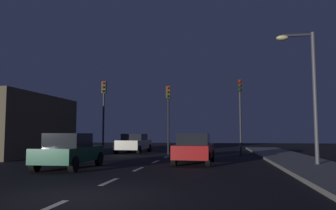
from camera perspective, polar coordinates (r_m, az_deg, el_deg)
ground_plane at (r=15.16m, az=-4.51°, el=-10.65°), size 80.00×80.00×0.00m
sidewalk_curb_right at (r=15.28m, az=24.48°, el=-9.90°), size 3.00×40.00×0.15m
lane_stripe_nearest at (r=7.51m, az=-19.82°, el=-16.28°), size 0.16×1.60×0.01m
lane_stripe_second at (r=10.95m, az=-10.00°, el=-12.79°), size 0.16×1.60×0.01m
lane_stripe_third at (r=14.58m, az=-5.07°, el=-10.86°), size 0.16×1.60×0.01m
lane_stripe_fourth at (r=18.27m, az=-2.15°, el=-9.67°), size 0.16×1.60×0.01m
lane_stripe_fifth at (r=22.00m, az=-0.23°, el=-8.86°), size 0.16×1.60×0.01m
lane_stripe_sixth at (r=25.75m, az=1.13°, el=-8.29°), size 0.16×1.60×0.01m
lane_stripe_seventh at (r=29.52m, az=2.14°, el=-7.85°), size 0.16×1.60×0.01m
traffic_signal_left at (r=25.73m, az=-10.96°, el=0.28°), size 0.32×0.38×5.48m
traffic_signal_center at (r=24.46m, az=0.04°, el=-0.25°), size 0.32×0.38×5.01m
traffic_signal_right at (r=24.24m, az=12.24°, el=0.48°), size 0.32×0.38×5.39m
car_stopped_ahead at (r=16.98m, az=4.52°, el=-7.42°), size 1.94×4.10×1.53m
car_adjacent_lane at (r=15.24m, az=-16.48°, el=-7.53°), size 1.89×4.09×1.53m
car_oncoming_far at (r=26.61m, az=-5.88°, el=-6.50°), size 2.12×4.32×1.50m
street_lamp_right at (r=16.67m, az=22.84°, el=3.34°), size 1.73×0.36×6.22m
storefront_left at (r=24.91m, az=-24.02°, el=-3.24°), size 4.08×9.00×4.13m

